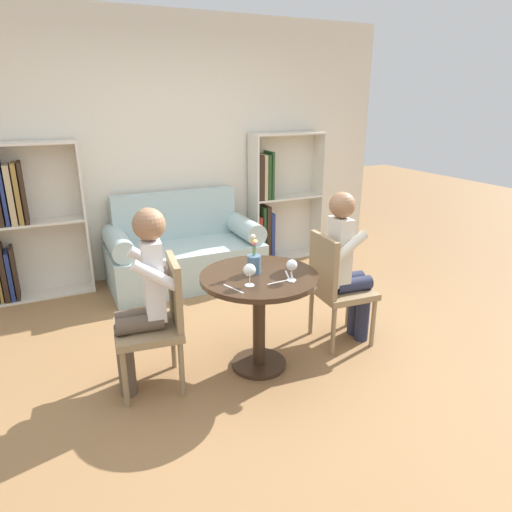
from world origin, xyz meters
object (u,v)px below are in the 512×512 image
bookshelf_right (276,201)px  chair_right (335,285)px  wine_glass_right (292,266)px  couch (184,253)px  bookshelf_left (22,220)px  chair_left (159,319)px  flower_vase (254,260)px  person_right (347,265)px  person_left (143,297)px  wine_glass_left (250,271)px

bookshelf_right → chair_right: 2.11m
wine_glass_right → chair_right: bearing=24.9°
couch → wine_glass_right: size_ratio=10.68×
couch → bookshelf_left: 1.57m
chair_left → chair_right: (1.39, -0.02, 0.00)m
bookshelf_right → chair_right: (-0.54, -2.03, -0.20)m
couch → flower_vase: flower_vase is taller
bookshelf_left → person_right: bearing=-42.0°
person_right → flower_vase: size_ratio=4.40×
bookshelf_left → chair_right: bearing=-43.1°
person_left → wine_glass_right: size_ratio=8.48×
chair_left → person_left: 0.19m
bookshelf_right → person_left: 2.84m
bookshelf_right → wine_glass_left: size_ratio=10.03×
wine_glass_left → flower_vase: flower_vase is taller
bookshelf_right → flower_vase: bearing=-121.4°
wine_glass_left → person_right: bearing=12.4°
wine_glass_left → chair_left: bearing=157.5°
person_left → flower_vase: 0.78m
bookshelf_left → wine_glass_left: bearing=-59.1°
bookshelf_left → chair_right: 2.98m
person_right → wine_glass_left: (-0.92, -0.20, 0.18)m
chair_right → wine_glass_left: (-0.83, -0.21, 0.33)m
wine_glass_left → wine_glass_right: 0.29m
chair_left → person_right: 1.48m
person_right → wine_glass_right: bearing=115.0°
bookshelf_right → chair_right: bookshelf_right is taller
chair_right → person_right: person_right is taller
wine_glass_right → flower_vase: size_ratio=0.53×
bookshelf_left → chair_right: size_ratio=1.66×
bookshelf_left → bookshelf_right: 2.71m
couch → chair_right: bearing=-68.5°
couch → chair_right: couch is taller
bookshelf_right → chair_left: size_ratio=1.66×
bookshelf_left → person_left: (0.70, -1.99, -0.12)m
bookshelf_right → person_left: bearing=-135.2°
wine_glass_left → bookshelf_left: bearing=120.9°
person_right → flower_vase: (-0.80, -0.01, 0.17)m
wine_glass_right → person_left: bearing=162.8°
couch → wine_glass_left: 2.04m
bookshelf_left → flower_vase: bearing=-54.5°
couch → bookshelf_right: bearing=12.5°
wine_glass_right → flower_vase: flower_vase is taller
flower_vase → bookshelf_left: bearing=125.5°
bookshelf_right → wine_glass_left: 2.63m
bookshelf_left → chair_left: bearing=-68.7°
person_left → flower_vase: size_ratio=4.46×
chair_left → wine_glass_left: bearing=74.5°
person_left → flower_vase: person_left is taller
couch → chair_left: couch is taller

